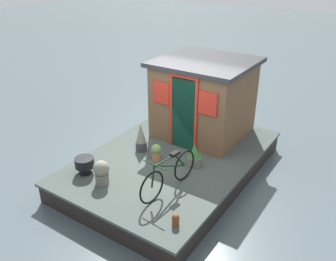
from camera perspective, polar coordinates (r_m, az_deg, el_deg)
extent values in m
plane|color=#4C5B60|center=(8.35, 0.77, -6.77)|extent=(60.00, 60.00, 0.00)
cube|color=#424C47|center=(8.11, 0.79, -4.11)|extent=(4.96, 3.33, 0.06)
cube|color=black|center=(8.23, 0.78, -5.55)|extent=(4.86, 3.26, 0.42)
cube|color=brown|center=(8.79, 5.76, 4.91)|extent=(1.89, 2.00, 1.79)
cube|color=#28282B|center=(8.50, 6.05, 10.84)|extent=(2.09, 2.20, 0.10)
cube|color=#144733|center=(8.03, 2.45, 2.57)|extent=(0.04, 0.60, 1.70)
cube|color=red|center=(8.00, 2.44, 2.89)|extent=(0.03, 0.72, 1.80)
cube|color=red|center=(7.60, 6.38, 4.32)|extent=(0.03, 0.44, 0.52)
cube|color=red|center=(8.18, -1.10, 6.08)|extent=(0.03, 0.44, 0.52)
torus|color=black|center=(6.48, -2.61, -9.09)|extent=(0.64, 0.10, 0.64)
torus|color=black|center=(7.11, 2.64, -5.58)|extent=(0.64, 0.10, 0.64)
cylinder|color=black|center=(6.70, 0.36, -5.67)|extent=(0.91, 0.12, 0.44)
cylinder|color=black|center=(6.50, -0.51, -4.82)|extent=(0.59, 0.09, 0.06)
cylinder|color=black|center=(6.91, 1.89, -4.78)|extent=(0.34, 0.07, 0.40)
cylinder|color=black|center=(6.39, -2.42, -7.45)|extent=(0.12, 0.05, 0.41)
cube|color=black|center=(6.69, 1.10, -3.71)|extent=(0.21, 0.12, 0.06)
cylinder|color=black|center=(6.29, -2.22, -5.52)|extent=(0.07, 0.50, 0.02)
cylinder|color=slate|center=(7.20, -10.50, -7.53)|extent=(0.27, 0.27, 0.24)
sphere|color=gray|center=(7.07, -10.65, -5.98)|extent=(0.32, 0.32, 0.32)
cylinder|color=#38383D|center=(8.24, -4.29, -2.51)|extent=(0.26, 0.26, 0.23)
cone|color=gray|center=(8.09, -4.37, -0.40)|extent=(0.23, 0.23, 0.45)
cylinder|color=slate|center=(7.67, 4.22, -4.94)|extent=(0.29, 0.29, 0.21)
cone|color=#387533|center=(7.55, 4.28, -3.30)|extent=(0.26, 0.26, 0.30)
cylinder|color=#C6754C|center=(7.88, -1.88, -4.09)|extent=(0.18, 0.18, 0.18)
sphere|color=#70934C|center=(7.80, -1.90, -3.01)|extent=(0.23, 0.23, 0.23)
cylinder|color=black|center=(7.53, -13.23, -4.99)|extent=(0.40, 0.40, 0.20)
cylinder|color=black|center=(7.62, -13.10, -6.11)|extent=(0.04, 0.04, 0.15)
cylinder|color=black|center=(7.66, -13.05, -6.53)|extent=(0.28, 0.28, 0.02)
cylinder|color=brown|center=(6.13, 1.23, -14.32)|extent=(0.12, 0.12, 0.16)
sphere|color=brown|center=(6.08, 1.23, -13.75)|extent=(0.13, 0.13, 0.13)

